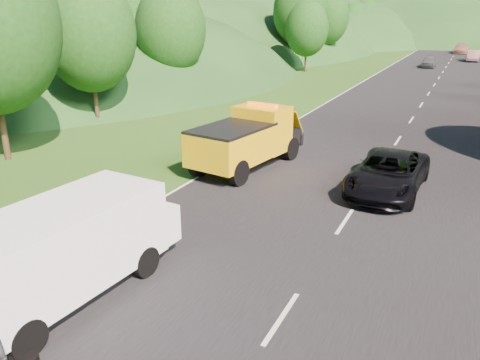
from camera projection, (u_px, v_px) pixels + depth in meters
The scene contains 14 objects.
ground at pixel (212, 254), 13.91m from camera, with size 320.00×320.00×0.00m, color #38661E.
road_surface at pixel (434, 85), 46.52m from camera, with size 14.00×200.00×0.02m, color black.
tree_line_left at pixel (294, 59), 72.52m from camera, with size 14.00×140.00×14.00m, color #235A1A, non-canonical shape.
hills_backdrop at pixel (479, 40), 125.22m from camera, with size 201.00×288.60×44.00m, color #2D5B23, non-canonical shape.
tow_truck at pixel (248, 138), 21.34m from camera, with size 3.32×6.79×2.80m.
white_van at pixel (63, 248), 11.36m from camera, with size 3.78×7.09×2.45m.
woman at pixel (114, 229), 15.52m from camera, with size 0.58×0.43×1.60m, color silver.
child at pixel (141, 250), 14.18m from camera, with size 0.47×0.37×0.97m, color tan.
suitcase at pixel (96, 223), 15.28m from camera, with size 0.37×0.20×0.59m, color #575641.
passing_suv at pixel (386, 192), 18.78m from camera, with size 2.56×5.56×1.55m, color black.
dist_car_a at pixel (428, 67), 61.45m from camera, with size 1.71×4.24×1.45m, color #444649.
dist_car_b at pixel (472, 61), 69.08m from camera, with size 1.67×4.78×1.57m, color #825757.
dist_car_c at pixel (460, 54), 82.54m from camera, with size 2.25×5.53×1.61m, color #A86554.
dist_car_d at pixel (454, 47), 98.12m from camera, with size 1.71×4.24×1.45m, color #52463E.
Camera 1 is at (6.17, -10.73, 6.77)m, focal length 35.00 mm.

